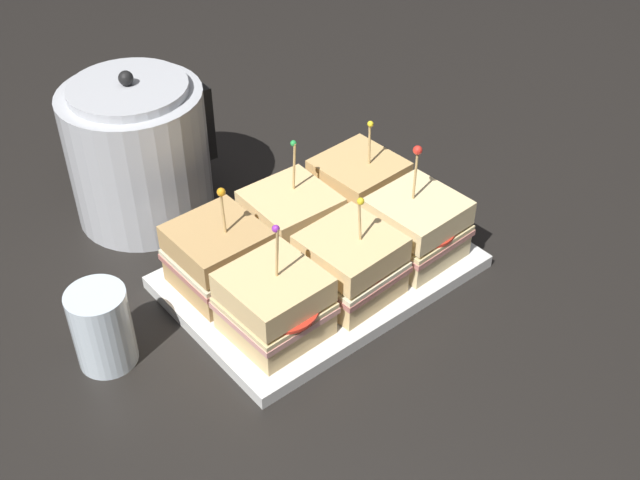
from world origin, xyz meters
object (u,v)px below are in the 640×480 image
(sandwich_back_left, at_px, (219,257))
(drinking_glass, at_px, (102,328))
(sandwich_front_center, at_px, (352,264))
(sandwich_front_left, at_px, (275,304))
(sandwich_back_center, at_px, (292,220))
(sandwich_back_right, at_px, (359,188))
(serving_platter, at_px, (320,272))
(kettle_steel, at_px, (139,152))
(sandwich_front_right, at_px, (416,227))

(sandwich_back_left, xyz_separation_m, drinking_glass, (-0.17, -0.01, -0.01))
(sandwich_front_center, relative_size, drinking_glass, 1.41)
(sandwich_front_left, height_order, sandwich_front_center, sandwich_front_left)
(sandwich_front_left, distance_m, sandwich_back_center, 0.17)
(sandwich_front_left, height_order, sandwich_back_right, sandwich_front_left)
(sandwich_back_center, bearing_deg, serving_platter, -92.21)
(serving_platter, relative_size, drinking_glass, 3.70)
(sandwich_front_left, relative_size, drinking_glass, 1.54)
(serving_platter, distance_m, sandwich_back_right, 0.14)
(sandwich_back_left, bearing_deg, sandwich_back_center, 1.45)
(kettle_steel, bearing_deg, sandwich_front_left, -92.53)
(sandwich_back_center, bearing_deg, sandwich_front_right, -46.33)
(sandwich_back_center, bearing_deg, sandwich_front_center, -89.67)
(sandwich_front_left, height_order, sandwich_back_left, sandwich_front_left)
(kettle_steel, distance_m, drinking_glass, 0.30)
(sandwich_back_left, xyz_separation_m, kettle_steel, (0.02, 0.22, 0.04))
(sandwich_front_right, bearing_deg, kettle_steel, 123.02)
(sandwich_back_right, bearing_deg, sandwich_front_left, -154.05)
(sandwich_front_right, distance_m, sandwich_back_left, 0.26)
(sandwich_front_right, height_order, kettle_steel, kettle_steel)
(sandwich_back_left, bearing_deg, sandwich_front_right, -26.42)
(sandwich_front_center, height_order, kettle_steel, kettle_steel)
(serving_platter, distance_m, sandwich_front_center, 0.08)
(sandwich_back_left, distance_m, sandwich_back_right, 0.24)
(sandwich_back_right, bearing_deg, drinking_glass, -178.63)
(sandwich_front_left, xyz_separation_m, drinking_glass, (-0.17, 0.10, -0.01))
(sandwich_front_left, relative_size, sandwich_back_right, 1.05)
(serving_platter, relative_size, sandwich_front_right, 2.32)
(sandwich_front_center, xyz_separation_m, kettle_steel, (-0.10, 0.34, 0.04))
(sandwich_front_right, bearing_deg, sandwich_front_left, 179.45)
(sandwich_front_left, xyz_separation_m, sandwich_back_right, (0.23, 0.11, -0.00))
(serving_platter, distance_m, drinking_glass, 0.29)
(sandwich_front_center, bearing_deg, drinking_glass, 159.77)
(sandwich_front_right, bearing_deg, drinking_glass, 165.27)
(sandwich_back_center, bearing_deg, sandwich_back_right, -1.81)
(sandwich_back_left, bearing_deg, serving_platter, -26.08)
(kettle_steel, bearing_deg, serving_platter, -69.87)
(sandwich_front_right, relative_size, sandwich_back_center, 1.05)
(sandwich_back_center, xyz_separation_m, drinking_glass, (-0.29, -0.01, -0.01))
(kettle_steel, height_order, drinking_glass, kettle_steel)
(sandwich_back_left, bearing_deg, sandwich_back_right, -0.14)
(sandwich_front_center, relative_size, kettle_steel, 0.65)
(sandwich_front_left, distance_m, sandwich_back_right, 0.26)
(sandwich_front_left, height_order, drinking_glass, sandwich_front_left)
(serving_platter, bearing_deg, sandwich_back_center, 87.79)
(sandwich_back_left, distance_m, sandwich_back_center, 0.12)
(drinking_glass, bearing_deg, kettle_steel, 50.88)
(sandwich_back_left, relative_size, sandwich_back_center, 0.96)
(kettle_steel, bearing_deg, sandwich_back_center, -64.32)
(sandwich_back_center, distance_m, drinking_glass, 0.29)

